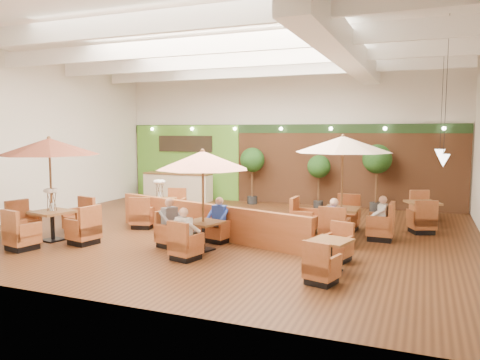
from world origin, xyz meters
The scene contains 17 objects.
room centered at (0.25, 1.22, 3.63)m, with size 14.04×14.00×5.52m.
service_counter centered at (-4.40, 5.10, 0.58)m, with size 3.00×0.75×1.18m.
booth_divider centered at (-0.22, -0.82, 0.47)m, with size 6.86×0.18×0.95m, color brown.
table_0 centered at (-3.87, -2.73, 1.90)m, with size 2.87×2.87×2.83m.
table_1 centered at (0.31, -2.14, 1.83)m, with size 2.46×2.58×2.53m.
table_2 centered at (3.31, 0.59, 1.94)m, with size 2.81×2.81×2.88m.
table_3 centered at (-2.52, 0.56, 0.50)m, with size 1.06×2.74×1.56m.
table_4 centered at (3.64, -2.74, 0.33)m, with size 0.96×2.44×0.87m.
table_5 centered at (5.40, 2.96, 0.38)m, with size 1.18×2.85×1.00m.
topiary_0 centered at (-1.07, 5.30, 1.71)m, with size 0.99×0.99×2.29m.
topiary_1 centered at (1.65, 5.30, 1.52)m, with size 0.88×0.88×2.04m.
topiary_2 centered at (3.79, 5.30, 1.84)m, with size 1.06×1.06×2.47m.
diner_0 centered at (0.37, -3.07, 0.74)m, with size 0.42×0.38×0.76m.
diner_1 centered at (0.37, -1.22, 0.74)m, with size 0.38×0.32×0.75m.
diner_2 centered at (-0.56, -2.14, 0.76)m, with size 0.42×0.44×0.79m.
diner_3 centered at (3.31, -0.47, 0.76)m, with size 0.41×0.34×0.79m.
diner_4 centered at (4.36, 0.59, 0.75)m, with size 0.32×0.39×0.76m.
Camera 1 is at (5.43, -12.40, 2.96)m, focal length 35.00 mm.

